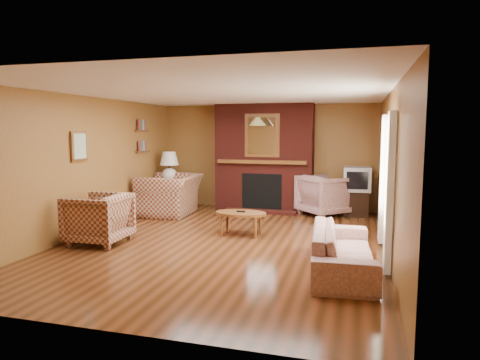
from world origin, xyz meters
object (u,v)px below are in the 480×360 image
(plaid_loveseat, at_px, (170,195))
(crt_tv, at_px, (357,179))
(table_lamp, at_px, (169,165))
(tv_stand, at_px, (356,203))
(floral_sofa, at_px, (343,249))
(plaid_armchair, at_px, (98,219))
(side_table, at_px, (170,196))
(floral_armchair, at_px, (325,195))
(coffee_table, at_px, (241,215))
(fireplace, at_px, (264,158))

(plaid_loveseat, distance_m, crt_tv, 4.01)
(table_lamp, height_order, tv_stand, table_lamp)
(floral_sofa, bearing_deg, tv_stand, -6.17)
(plaid_armchair, bearing_deg, crt_tv, 129.06)
(side_table, xyz_separation_m, crt_tv, (4.15, 0.34, 0.48))
(floral_armchair, height_order, crt_tv, crt_tv)
(floral_sofa, bearing_deg, floral_armchair, 3.98)
(plaid_armchair, xyz_separation_m, tv_stand, (4.00, 3.39, -0.14))
(coffee_table, bearing_deg, fireplace, 92.85)
(floral_armchair, bearing_deg, crt_tv, -123.78)
(coffee_table, relative_size, tv_stand, 1.67)
(floral_armchair, bearing_deg, table_lamp, 50.38)
(coffee_table, bearing_deg, floral_sofa, -39.86)
(crt_tv, bearing_deg, table_lamp, -175.26)
(plaid_armchair, bearing_deg, coffee_table, 117.37)
(fireplace, bearing_deg, floral_armchair, -12.15)
(fireplace, relative_size, plaid_armchair, 2.71)
(crt_tv, bearing_deg, fireplace, 174.70)
(coffee_table, bearing_deg, plaid_armchair, -151.43)
(side_table, bearing_deg, floral_sofa, -40.36)
(tv_stand, relative_size, crt_tv, 0.95)
(plaid_loveseat, xyz_separation_m, floral_sofa, (3.75, -2.87, -0.14))
(fireplace, distance_m, floral_sofa, 4.46)
(floral_sofa, height_order, floral_armchair, floral_armchair)
(coffee_table, distance_m, tv_stand, 2.98)
(plaid_loveseat, xyz_separation_m, plaid_armchair, (-0.10, -2.52, -0.02))
(fireplace, distance_m, floral_armchair, 1.61)
(side_table, bearing_deg, plaid_armchair, -87.18)
(crt_tv, bearing_deg, plaid_armchair, -139.74)
(floral_sofa, distance_m, crt_tv, 3.78)
(table_lamp, xyz_separation_m, tv_stand, (4.15, 0.35, -0.75))
(plaid_armchair, distance_m, coffee_table, 2.36)
(fireplace, bearing_deg, plaid_armchair, -118.59)
(plaid_loveseat, bearing_deg, coffee_table, 51.29)
(plaid_loveseat, distance_m, side_table, 0.59)
(floral_sofa, bearing_deg, plaid_loveseat, 48.66)
(table_lamp, bearing_deg, side_table, 0.00)
(floral_armchair, relative_size, side_table, 1.55)
(plaid_armchair, relative_size, floral_sofa, 0.46)
(floral_armchair, height_order, side_table, floral_armchair)
(floral_armchair, distance_m, tv_stand, 0.68)
(coffee_table, bearing_deg, crt_tv, 49.52)
(plaid_armchair, bearing_deg, fireplace, 150.20)
(floral_sofa, height_order, side_table, side_table)
(floral_sofa, distance_m, tv_stand, 3.75)
(plaid_loveseat, relative_size, plaid_armchair, 1.49)
(plaid_loveseat, height_order, table_lamp, table_lamp)
(plaid_loveseat, distance_m, table_lamp, 0.83)
(fireplace, relative_size, coffee_table, 2.68)
(table_lamp, bearing_deg, tv_stand, 4.82)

